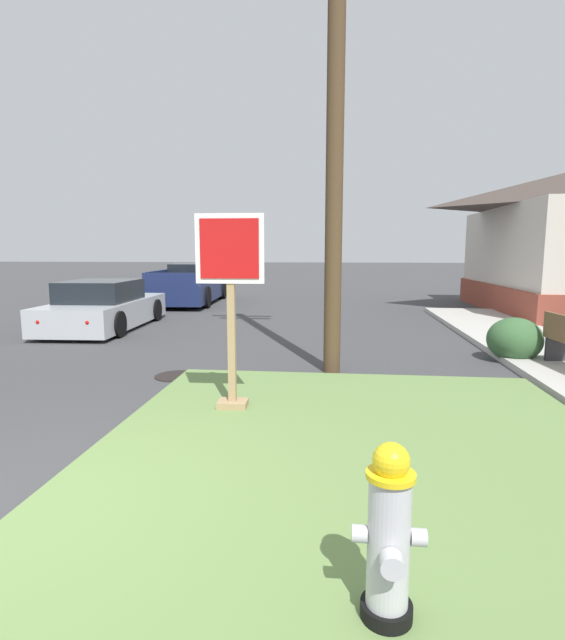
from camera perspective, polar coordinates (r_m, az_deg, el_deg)
ground_plane at (r=4.36m, az=-28.59°, el=-20.13°), size 160.00×160.00×0.00m
grass_corner_patch at (r=5.05m, az=8.96°, el=-14.73°), size 5.25×5.64×0.08m
fire_hydrant at (r=2.78m, az=12.45°, el=-23.76°), size 0.38×0.34×0.96m
stop_sign at (r=5.82m, az=-6.11°, el=1.03°), size 0.82×0.29×2.35m
manhole_cover at (r=7.96m, az=-12.36°, el=-6.48°), size 0.70×0.70×0.02m
parked_sedan_silver at (r=13.28m, az=-20.30°, el=1.39°), size 2.11×4.48×1.25m
pickup_truck_navy at (r=19.00m, az=-10.79°, el=3.88°), size 2.39×5.67×1.48m
utility_pole at (r=8.51m, az=6.40°, el=30.64°), size 1.80×0.28×10.02m
shrub_by_curb at (r=9.70m, az=25.73°, el=-2.10°), size 0.96×0.96×0.80m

